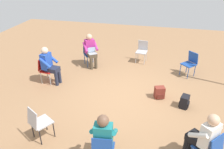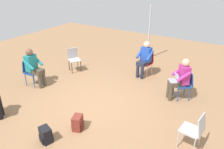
{
  "view_description": "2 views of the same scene",
  "coord_description": "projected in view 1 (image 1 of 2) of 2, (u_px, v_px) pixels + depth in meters",
  "views": [
    {
      "loc": [
        -5.33,
        -0.83,
        3.67
      ],
      "look_at": [
        -0.23,
        0.36,
        0.86
      ],
      "focal_mm": 35.0,
      "sensor_mm": 36.0,
      "label": 1
    },
    {
      "loc": [
        3.1,
        -4.05,
        3.41
      ],
      "look_at": [
        0.34,
        0.39,
        0.91
      ],
      "focal_mm": 35.0,
      "sensor_mm": 36.0,
      "label": 2
    }
  ],
  "objects": [
    {
      "name": "person_in_blue",
      "position": [
        49.0,
        64.0,
        6.94
      ],
      "size": [
        0.53,
        0.55,
        1.24
      ],
      "rotation": [
        0.0,
        0.0,
        3.02
      ],
      "color": "#23283D",
      "rests_on": "ground"
    },
    {
      "name": "chair_east",
      "position": [
        142.0,
        50.0,
        8.5
      ],
      "size": [
        0.48,
        0.45,
        0.85
      ],
      "rotation": [
        0.0,
        0.0,
        1.45
      ],
      "color": "#B7B7BC",
      "rests_on": "ground"
    },
    {
      "name": "chair_southeast",
      "position": [
        190.0,
        62.0,
        7.49
      ],
      "size": [
        0.59,
        0.58,
        0.85
      ],
      "rotation": [
        0.0,
        0.0,
        0.81
      ],
      "color": "#1E4799",
      "rests_on": "ground"
    },
    {
      "name": "person_in_white",
      "position": [
        204.0,
        135.0,
        4.14
      ],
      "size": [
        0.63,
        0.63,
        1.24
      ],
      "rotation": [
        0.0,
        0.0,
        -0.74
      ],
      "color": "black",
      "rests_on": "ground"
    },
    {
      "name": "person_with_laptop",
      "position": [
        91.0,
        49.0,
        8.05
      ],
      "size": [
        0.64,
        0.63,
        1.24
      ],
      "rotation": [
        0.0,
        0.0,
        2.23
      ],
      "color": "#4C4233",
      "rests_on": "ground"
    },
    {
      "name": "chair_southwest",
      "position": [
        210.0,
        148.0,
        4.11
      ],
      "size": [
        0.58,
        0.59,
        0.85
      ],
      "rotation": [
        0.0,
        0.0,
        -0.74
      ],
      "color": "#1E4799",
      "rests_on": "ground"
    },
    {
      "name": "backpack_near_laptop_user",
      "position": [
        184.0,
        102.0,
        6.0
      ],
      "size": [
        0.33,
        0.3,
        0.36
      ],
      "rotation": [
        0.0,
        0.0,
        5.96
      ],
      "color": "black",
      "rests_on": "ground"
    },
    {
      "name": "chair_northeast",
      "position": [
        89.0,
        52.0,
        8.28
      ],
      "size": [
        0.58,
        0.58,
        0.85
      ],
      "rotation": [
        0.0,
        0.0,
        2.23
      ],
      "color": "#1E4799",
      "rests_on": "ground"
    },
    {
      "name": "chair_northwest",
      "position": [
        38.0,
        122.0,
        4.79
      ],
      "size": [
        0.58,
        0.56,
        0.85
      ],
      "rotation": [
        0.0,
        0.0,
        -2.11
      ],
      "color": "#B7B7BC",
      "rests_on": "ground"
    },
    {
      "name": "person_in_teal",
      "position": [
        104.0,
        135.0,
        4.14
      ],
      "size": [
        0.55,
        0.53,
        1.24
      ],
      "rotation": [
        0.0,
        0.0,
        -1.46
      ],
      "color": "#4C4233",
      "rests_on": "ground"
    },
    {
      "name": "chair_north",
      "position": [
        46.0,
        68.0,
        7.08
      ],
      "size": [
        0.44,
        0.48,
        0.85
      ],
      "rotation": [
        0.0,
        0.0,
        3.02
      ],
      "color": "red",
      "rests_on": "ground"
    },
    {
      "name": "backpack_by_empty_chair",
      "position": [
        159.0,
        93.0,
        6.41
      ],
      "size": [
        0.3,
        0.33,
        0.36
      ],
      "rotation": [
        0.0,
        0.0,
        5.06
      ],
      "color": "maroon",
      "rests_on": "ground"
    },
    {
      "name": "ground_plane",
      "position": [
        125.0,
        98.0,
        6.48
      ],
      "size": [
        15.7,
        15.7,
        0.0
      ],
      "primitive_type": "plane",
      "color": "#99704C"
    }
  ]
}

